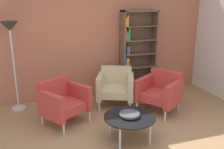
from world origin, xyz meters
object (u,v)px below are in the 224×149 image
at_px(armchair_corner_red, 63,101).
at_px(floor_lamp_torchiere, 11,37).
at_px(armchair_spare_guest, 116,86).
at_px(coffee_table_low, 130,118).
at_px(decorative_bowl, 130,114).
at_px(armchair_near_window, 160,91).
at_px(bookshelf_tall, 136,54).

relative_size(armchair_corner_red, floor_lamp_torchiere, 0.54).
bearing_deg(armchair_spare_guest, floor_lamp_torchiere, -170.27).
bearing_deg(coffee_table_low, armchair_spare_guest, 80.38).
xyz_separation_m(decorative_bowl, armchair_corner_red, (-0.90, 0.90, -0.02)).
distance_m(armchair_spare_guest, floor_lamp_torchiere, 2.23).
height_order(coffee_table_low, armchair_near_window, armchair_near_window).
distance_m(bookshelf_tall, armchair_corner_red, 2.10).
height_order(bookshelf_tall, decorative_bowl, bookshelf_tall).
relative_size(bookshelf_tall, floor_lamp_torchiere, 1.09).
relative_size(coffee_table_low, armchair_near_window, 0.85).
relative_size(coffee_table_low, floor_lamp_torchiere, 0.46).
distance_m(coffee_table_low, floor_lamp_torchiere, 2.68).
xyz_separation_m(coffee_table_low, decorative_bowl, (0.00, -0.00, 0.06)).
bearing_deg(bookshelf_tall, floor_lamp_torchiere, -177.60).
distance_m(coffee_table_low, armchair_near_window, 1.26).
relative_size(coffee_table_low, armchair_spare_guest, 0.89).
bearing_deg(armchair_corner_red, armchair_spare_guest, -11.32).
bearing_deg(bookshelf_tall, decorative_bowl, -115.26).
distance_m(coffee_table_low, decorative_bowl, 0.06).
relative_size(bookshelf_tall, armchair_near_window, 2.01).
relative_size(armchair_near_window, floor_lamp_torchiere, 0.54).
relative_size(bookshelf_tall, armchair_corner_red, 2.02).
xyz_separation_m(coffee_table_low, floor_lamp_torchiere, (-1.70, 1.77, 1.08)).
distance_m(coffee_table_low, armchair_corner_red, 1.27).
distance_m(bookshelf_tall, coffee_table_low, 2.15).
bearing_deg(armchair_near_window, armchair_spare_guest, -159.78).
xyz_separation_m(decorative_bowl, armchair_spare_guest, (0.23, 1.34, -0.02)).
bearing_deg(floor_lamp_torchiere, armchair_corner_red, -47.46).
height_order(armchair_spare_guest, armchair_corner_red, same).
height_order(armchair_near_window, armchair_corner_red, same).
bearing_deg(floor_lamp_torchiere, bookshelf_tall, 2.40).
bearing_deg(decorative_bowl, armchair_corner_red, 135.13).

